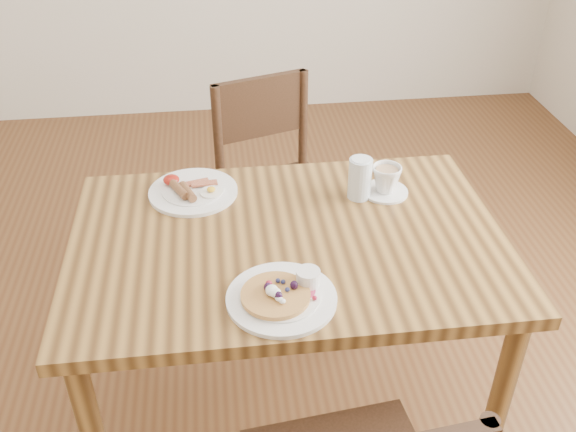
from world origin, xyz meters
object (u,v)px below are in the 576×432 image
object	(u,v)px
water_glass	(360,178)
pancake_plate	(283,295)
chair_far	(275,183)
teacup_saucer	(386,181)
dining_table	(288,265)
breakfast_plate	(192,190)

from	to	relation	value
water_glass	pancake_plate	bearing A→B (deg)	-123.03
chair_far	water_glass	world-z (taller)	chair_far
teacup_saucer	dining_table	bearing A→B (deg)	-149.28
dining_table	water_glass	size ratio (longest dim) A/B	9.40
chair_far	breakfast_plate	distance (m)	0.60
dining_table	water_glass	distance (m)	0.34
breakfast_plate	teacup_saucer	distance (m)	0.59
dining_table	water_glass	xyz separation A→B (m)	(0.24, 0.18, 0.16)
dining_table	pancake_plate	world-z (taller)	pancake_plate
pancake_plate	teacup_saucer	distance (m)	0.58
pancake_plate	teacup_saucer	xyz separation A→B (m)	(0.37, 0.45, 0.03)
pancake_plate	water_glass	bearing A→B (deg)	56.97
chair_far	water_glass	xyz separation A→B (m)	(0.20, -0.53, 0.32)
dining_table	breakfast_plate	distance (m)	0.39
dining_table	teacup_saucer	size ratio (longest dim) A/B	8.57
water_glass	breakfast_plate	bearing A→B (deg)	171.04
chair_far	pancake_plate	bearing A→B (deg)	67.18
dining_table	teacup_saucer	world-z (taller)	teacup_saucer
chair_far	water_glass	size ratio (longest dim) A/B	6.89
breakfast_plate	water_glass	xyz separation A→B (m)	(0.50, -0.08, 0.05)
pancake_plate	breakfast_plate	world-z (taller)	pancake_plate
dining_table	teacup_saucer	xyz separation A→B (m)	(0.32, 0.19, 0.14)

